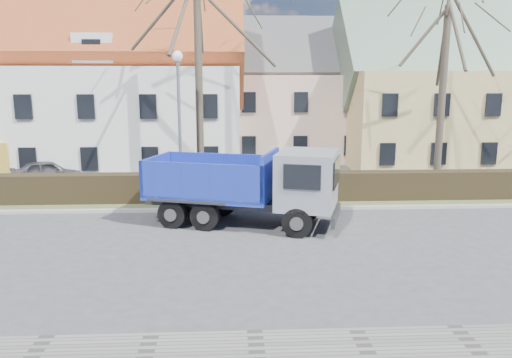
{
  "coord_description": "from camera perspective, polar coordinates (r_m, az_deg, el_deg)",
  "views": [
    {
      "loc": [
        -0.47,
        -16.04,
        5.42
      ],
      "look_at": [
        0.5,
        3.37,
        1.6
      ],
      "focal_mm": 35.0,
      "sensor_mm": 36.0,
      "label": 1
    }
  ],
  "objects": [
    {
      "name": "ground",
      "position": [
        16.94,
        -1.12,
        -7.55
      ],
      "size": [
        120.0,
        120.0,
        0.0
      ],
      "primitive_type": "plane",
      "color": "#414144"
    },
    {
      "name": "curb_far",
      "position": [
        21.33,
        -1.5,
        -3.44
      ],
      "size": [
        80.0,
        0.3,
        0.12
      ],
      "primitive_type": "cube",
      "color": "#9C9991",
      "rests_on": "ground"
    },
    {
      "name": "grass_strip",
      "position": [
        22.88,
        -1.6,
        -2.46
      ],
      "size": [
        80.0,
        3.0,
        0.1
      ],
      "primitive_type": "cube",
      "color": "#4C5831",
      "rests_on": "ground"
    },
    {
      "name": "hedge",
      "position": [
        22.55,
        -1.6,
        -1.09
      ],
      "size": [
        60.0,
        0.9,
        1.3
      ],
      "primitive_type": "cube",
      "color": "black",
      "rests_on": "ground"
    },
    {
      "name": "building_white",
      "position": [
        34.41,
        -24.54,
        9.02
      ],
      "size": [
        26.8,
        10.8,
        9.5
      ],
      "primitive_type": null,
      "color": "silver",
      "rests_on": "ground"
    },
    {
      "name": "building_pink",
      "position": [
        36.34,
        4.26,
        8.85
      ],
      "size": [
        10.8,
        8.8,
        8.0
      ],
      "primitive_type": null,
      "color": "#D2AC95",
      "rests_on": "ground"
    },
    {
      "name": "building_yellow",
      "position": [
        36.94,
        23.89,
        8.37
      ],
      "size": [
        18.8,
        10.8,
        8.5
      ],
      "primitive_type": null,
      "color": "tan",
      "rests_on": "ground"
    },
    {
      "name": "tree_1",
      "position": [
        24.6,
        -6.59,
        13.16
      ],
      "size": [
        9.2,
        9.2,
        12.65
      ],
      "primitive_type": null,
      "color": "#3F372B",
      "rests_on": "ground"
    },
    {
      "name": "tree_2",
      "position": [
        26.68,
        20.62,
        10.6
      ],
      "size": [
        8.0,
        8.0,
        11.0
      ],
      "primitive_type": null,
      "color": "#3F372B",
      "rests_on": "ground"
    },
    {
      "name": "dump_truck",
      "position": [
        19.05,
        -2.32,
        -0.74
      ],
      "size": [
        8.02,
        4.88,
        3.01
      ],
      "primitive_type": null,
      "rotation": [
        0.0,
        0.0,
        -0.3
      ],
      "color": "#16299A",
      "rests_on": "ground"
    },
    {
      "name": "streetlight",
      "position": [
        23.24,
        -8.73,
        6.06
      ],
      "size": [
        0.53,
        0.53,
        6.84
      ],
      "primitive_type": null,
      "color": "gray",
      "rests_on": "ground"
    },
    {
      "name": "cart_frame",
      "position": [
        20.7,
        -9.27,
        -3.31
      ],
      "size": [
        0.79,
        0.63,
        0.63
      ],
      "primitive_type": null,
      "rotation": [
        0.0,
        0.0,
        0.4
      ],
      "color": "silver",
      "rests_on": "ground"
    },
    {
      "name": "parked_car_a",
      "position": [
        29.15,
        -22.7,
        0.81
      ],
      "size": [
        4.04,
        2.86,
        1.28
      ],
      "primitive_type": "imported",
      "rotation": [
        0.0,
        0.0,
        1.97
      ],
      "color": "#3C3B40",
      "rests_on": "ground"
    }
  ]
}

